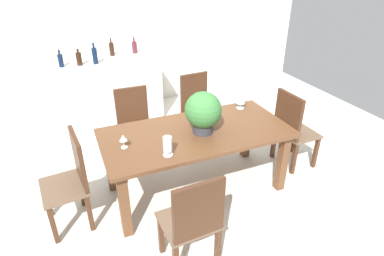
{
  "coord_description": "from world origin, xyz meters",
  "views": [
    {
      "loc": [
        -1.18,
        -2.78,
        2.36
      ],
      "look_at": [
        0.03,
        0.07,
        0.69
      ],
      "focal_mm": 29.8,
      "sensor_mm": 36.0,
      "label": 1
    }
  ],
  "objects_px": {
    "crystal_vase_left": "(241,100)",
    "wine_bottle_tall": "(112,49)",
    "chair_near_left": "(194,220)",
    "wine_bottle_green": "(79,59)",
    "dining_table": "(196,140)",
    "flower_centerpiece": "(203,112)",
    "crystal_vase_center_near": "(168,145)",
    "wine_bottle_dark": "(95,55)",
    "wine_bottle_clear": "(134,47)",
    "kitchen_counter": "(110,90)",
    "wine_bottle_amber": "(61,60)",
    "chair_far_left": "(134,120)",
    "chair_far_right": "(197,107)",
    "wine_glass": "(123,138)",
    "chair_head_end": "(72,176)",
    "chair_foot_end": "(292,126)"
  },
  "relations": [
    {
      "from": "crystal_vase_left",
      "to": "wine_bottle_tall",
      "type": "xyz_separation_m",
      "value": [
        -1.13,
        1.99,
        0.24
      ]
    },
    {
      "from": "wine_bottle_tall",
      "to": "chair_far_right",
      "type": "bearing_deg",
      "value": -58.13
    },
    {
      "from": "flower_centerpiece",
      "to": "wine_bottle_clear",
      "type": "relative_size",
      "value": 1.78
    },
    {
      "from": "chair_far_left",
      "to": "chair_far_right",
      "type": "distance_m",
      "value": 0.88
    },
    {
      "from": "chair_far_left",
      "to": "wine_bottle_green",
      "type": "xyz_separation_m",
      "value": [
        -0.48,
        1.05,
        0.58
      ]
    },
    {
      "from": "wine_bottle_dark",
      "to": "wine_bottle_tall",
      "type": "distance_m",
      "value": 0.44
    },
    {
      "from": "chair_far_right",
      "to": "wine_glass",
      "type": "bearing_deg",
      "value": -145.26
    },
    {
      "from": "wine_bottle_green",
      "to": "flower_centerpiece",
      "type": "bearing_deg",
      "value": -64.35
    },
    {
      "from": "flower_centerpiece",
      "to": "wine_bottle_tall",
      "type": "distance_m",
      "value": 2.4
    },
    {
      "from": "crystal_vase_center_near",
      "to": "wine_bottle_green",
      "type": "bearing_deg",
      "value": 102.27
    },
    {
      "from": "chair_far_left",
      "to": "wine_bottle_amber",
      "type": "xyz_separation_m",
      "value": [
        -0.72,
        1.06,
        0.58
      ]
    },
    {
      "from": "crystal_vase_center_near",
      "to": "wine_bottle_green",
      "type": "distance_m",
      "value": 2.38
    },
    {
      "from": "chair_foot_end",
      "to": "kitchen_counter",
      "type": "distance_m",
      "value": 2.82
    },
    {
      "from": "wine_bottle_amber",
      "to": "wine_bottle_tall",
      "type": "height_order",
      "value": "wine_bottle_tall"
    },
    {
      "from": "chair_far_left",
      "to": "chair_far_right",
      "type": "height_order",
      "value": "chair_far_right"
    },
    {
      "from": "crystal_vase_left",
      "to": "wine_bottle_green",
      "type": "bearing_deg",
      "value": 134.42
    },
    {
      "from": "chair_far_right",
      "to": "wine_glass",
      "type": "distance_m",
      "value": 1.58
    },
    {
      "from": "chair_far_left",
      "to": "chair_head_end",
      "type": "bearing_deg",
      "value": -130.51
    },
    {
      "from": "crystal_vase_left",
      "to": "dining_table",
      "type": "bearing_deg",
      "value": -155.8
    },
    {
      "from": "chair_far_right",
      "to": "wine_bottle_green",
      "type": "height_order",
      "value": "wine_bottle_green"
    },
    {
      "from": "wine_bottle_dark",
      "to": "wine_bottle_clear",
      "type": "height_order",
      "value": "wine_bottle_dark"
    },
    {
      "from": "kitchen_counter",
      "to": "flower_centerpiece",
      "type": "bearing_deg",
      "value": -74.77
    },
    {
      "from": "crystal_vase_left",
      "to": "wine_bottle_tall",
      "type": "relative_size",
      "value": 0.64
    },
    {
      "from": "flower_centerpiece",
      "to": "chair_head_end",
      "type": "bearing_deg",
      "value": 177.87
    },
    {
      "from": "chair_near_left",
      "to": "dining_table",
      "type": "bearing_deg",
      "value": -117.31
    },
    {
      "from": "wine_glass",
      "to": "flower_centerpiece",
      "type": "bearing_deg",
      "value": -1.26
    },
    {
      "from": "kitchen_counter",
      "to": "wine_bottle_amber",
      "type": "distance_m",
      "value": 0.87
    },
    {
      "from": "chair_head_end",
      "to": "wine_bottle_amber",
      "type": "distance_m",
      "value": 2.09
    },
    {
      "from": "flower_centerpiece",
      "to": "wine_bottle_tall",
      "type": "height_order",
      "value": "wine_bottle_tall"
    },
    {
      "from": "chair_near_left",
      "to": "chair_foot_end",
      "type": "xyz_separation_m",
      "value": [
        1.71,
        0.95,
        0.01
      ]
    },
    {
      "from": "chair_head_end",
      "to": "chair_far_left",
      "type": "distance_m",
      "value": 1.26
    },
    {
      "from": "wine_glass",
      "to": "wine_bottle_clear",
      "type": "distance_m",
      "value": 2.47
    },
    {
      "from": "flower_centerpiece",
      "to": "wine_bottle_dark",
      "type": "height_order",
      "value": "wine_bottle_dark"
    },
    {
      "from": "crystal_vase_left",
      "to": "wine_bottle_tall",
      "type": "bearing_deg",
      "value": 119.52
    },
    {
      "from": "kitchen_counter",
      "to": "wine_bottle_dark",
      "type": "height_order",
      "value": "wine_bottle_dark"
    },
    {
      "from": "chair_near_left",
      "to": "crystal_vase_left",
      "type": "bearing_deg",
      "value": -134.83
    },
    {
      "from": "wine_bottle_dark",
      "to": "wine_bottle_amber",
      "type": "xyz_separation_m",
      "value": [
        -0.46,
        0.03,
        -0.03
      ]
    },
    {
      "from": "dining_table",
      "to": "chair_head_end",
      "type": "height_order",
      "value": "chair_head_end"
    },
    {
      "from": "wine_bottle_dark",
      "to": "wine_bottle_clear",
      "type": "xyz_separation_m",
      "value": [
        0.66,
        0.34,
        -0.03
      ]
    },
    {
      "from": "chair_foot_end",
      "to": "wine_bottle_tall",
      "type": "bearing_deg",
      "value": 34.44
    },
    {
      "from": "chair_near_left",
      "to": "wine_bottle_green",
      "type": "height_order",
      "value": "wine_bottle_green"
    },
    {
      "from": "dining_table",
      "to": "wine_bottle_tall",
      "type": "bearing_deg",
      "value": 99.99
    },
    {
      "from": "dining_table",
      "to": "wine_bottle_tall",
      "type": "height_order",
      "value": "wine_bottle_tall"
    },
    {
      "from": "wine_glass",
      "to": "chair_near_left",
      "type": "bearing_deg",
      "value": -70.84
    },
    {
      "from": "chair_far_left",
      "to": "wine_glass",
      "type": "relative_size",
      "value": 6.73
    },
    {
      "from": "flower_centerpiece",
      "to": "crystal_vase_center_near",
      "type": "relative_size",
      "value": 2.3
    },
    {
      "from": "flower_centerpiece",
      "to": "wine_glass",
      "type": "xyz_separation_m",
      "value": [
        -0.82,
        0.02,
        -0.14
      ]
    },
    {
      "from": "wine_bottle_amber",
      "to": "wine_bottle_clear",
      "type": "height_order",
      "value": "wine_bottle_clear"
    },
    {
      "from": "chair_head_end",
      "to": "crystal_vase_left",
      "type": "height_order",
      "value": "chair_head_end"
    },
    {
      "from": "crystal_vase_left",
      "to": "wine_glass",
      "type": "xyz_separation_m",
      "value": [
        -1.48,
        -0.35,
        -0.01
      ]
    }
  ]
}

